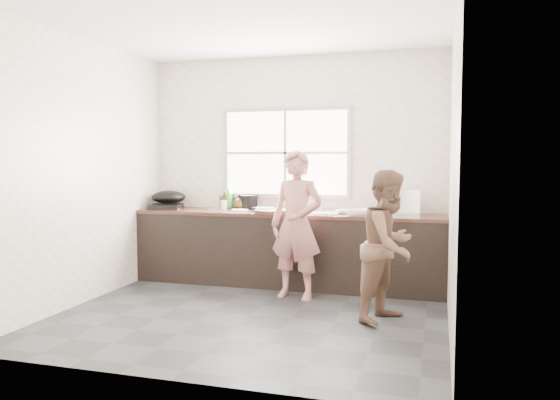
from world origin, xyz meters
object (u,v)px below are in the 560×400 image
(pot_lid_right, at_px, (215,209))
(bowl_mince, at_px, (265,210))
(bowl_held, at_px, (342,211))
(wok, at_px, (169,197))
(bottle_brown_tall, at_px, (225,200))
(dish_rack, at_px, (401,202))
(person_side, at_px, (389,246))
(burner, at_px, (166,206))
(bowl_crabs, at_px, (357,213))
(bottle_brown_short, at_px, (240,202))
(plate_food, at_px, (240,210))
(pot_lid_left, at_px, (173,209))
(glass_jar, at_px, (224,205))
(woman, at_px, (296,230))
(cutting_board, at_px, (273,211))
(bottle_green, at_px, (229,198))
(black_pot, at_px, (248,202))

(pot_lid_right, bearing_deg, bowl_mince, -12.34)
(bowl_held, distance_m, wok, 2.21)
(bottle_brown_tall, xyz_separation_m, dish_rack, (2.16, -0.14, 0.04))
(dish_rack, bearing_deg, bottle_brown_tall, 165.85)
(pot_lid_right, bearing_deg, person_side, -27.46)
(bowl_held, distance_m, burner, 2.21)
(bowl_mince, xyz_separation_m, bowl_crabs, (1.09, -0.12, 0.00))
(bottle_brown_short, height_order, wok, wok)
(plate_food, height_order, burner, burner)
(burner, height_order, pot_lid_left, burner)
(bowl_crabs, xyz_separation_m, glass_jar, (-1.67, 0.30, 0.03))
(woman, height_order, bowl_held, woman)
(cutting_board, xyz_separation_m, bowl_mince, (-0.13, 0.09, 0.01))
(bowl_crabs, height_order, burner, bowl_crabs)
(person_side, relative_size, bottle_green, 5.26)
(bottle_brown_short, bearing_deg, dish_rack, -2.14)
(person_side, distance_m, cutting_board, 1.67)
(black_pot, bearing_deg, bowl_held, -10.95)
(person_side, bearing_deg, bottle_brown_tall, 83.17)
(cutting_board, bearing_deg, bowl_held, 12.83)
(plate_food, distance_m, pot_lid_left, 0.87)
(bowl_mince, xyz_separation_m, burner, (-1.31, 0.07, 0.00))
(cutting_board, height_order, glass_jar, glass_jar)
(woman, relative_size, person_side, 1.06)
(bowl_held, relative_size, bottle_brown_short, 1.04)
(bottle_brown_short, height_order, pot_lid_right, bottle_brown_short)
(bowl_crabs, relative_size, burner, 0.51)
(bottle_green, bearing_deg, glass_jar, -94.79)
(bottle_green, bearing_deg, cutting_board, -30.39)
(bottle_brown_tall, bearing_deg, cutting_board, -28.53)
(plate_food, bearing_deg, bottle_brown_tall, 140.41)
(bowl_mince, xyz_separation_m, glass_jar, (-0.58, 0.18, 0.03))
(dish_rack, xyz_separation_m, pot_lid_right, (-2.23, -0.03, -0.14))
(bowl_mince, xyz_separation_m, pot_lid_left, (-1.20, 0.04, -0.02))
(bottle_brown_short, bearing_deg, plate_food, -69.57)
(plate_food, bearing_deg, wok, 176.07)
(bowl_mince, xyz_separation_m, bottle_green, (-0.57, 0.32, 0.10))
(bottle_brown_short, distance_m, pot_lid_right, 0.32)
(dish_rack, bearing_deg, bottle_green, 165.75)
(cutting_board, distance_m, bottle_green, 0.82)
(woman, distance_m, plate_food, 1.01)
(wok, xyz_separation_m, pot_lid_right, (0.62, 0.01, -0.13))
(wok, xyz_separation_m, pot_lid_left, (0.11, -0.11, -0.14))
(bottle_brown_tall, distance_m, bottle_brown_short, 0.23)
(glass_jar, bearing_deg, bottle_green, 85.21)
(bowl_held, xyz_separation_m, pot_lid_left, (-2.10, -0.04, -0.02))
(glass_jar, height_order, pot_lid_right, glass_jar)
(bowl_crabs, distance_m, bottle_brown_short, 1.54)
(burner, xyz_separation_m, dish_rack, (2.85, 0.11, 0.11))
(bowl_crabs, distance_m, pot_lid_left, 2.30)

